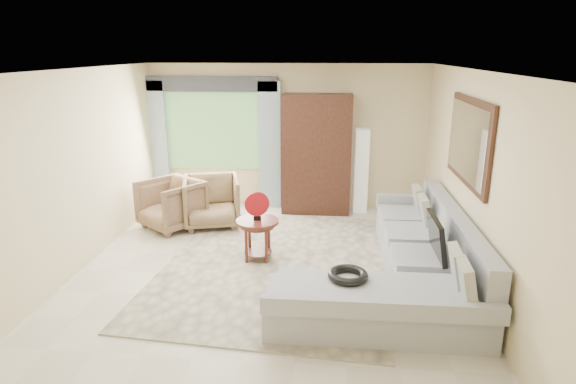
# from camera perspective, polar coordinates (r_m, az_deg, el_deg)

# --- Properties ---
(ground) EXTENTS (6.00, 6.00, 0.00)m
(ground) POSITION_cam_1_polar(r_m,az_deg,el_deg) (6.33, -2.57, -10.00)
(ground) COLOR silver
(ground) RESTS_ON ground
(area_rug) EXTENTS (3.34, 4.25, 0.02)m
(area_rug) POSITION_cam_1_polar(r_m,az_deg,el_deg) (6.66, -1.16, -8.49)
(area_rug) COLOR beige
(area_rug) RESTS_ON ground
(sectional_sofa) EXTENTS (2.30, 3.46, 0.90)m
(sectional_sofa) POSITION_cam_1_polar(r_m,az_deg,el_deg) (6.09, 14.25, -8.71)
(sectional_sofa) COLOR #A7AAB0
(sectional_sofa) RESTS_ON ground
(tv_screen) EXTENTS (0.14, 0.74, 0.48)m
(tv_screen) POSITION_cam_1_polar(r_m,az_deg,el_deg) (5.92, 17.20, -5.11)
(tv_screen) COLOR black
(tv_screen) RESTS_ON sectional_sofa
(garden_hose) EXTENTS (0.43, 0.43, 0.09)m
(garden_hose) POSITION_cam_1_polar(r_m,az_deg,el_deg) (5.18, 7.12, -9.75)
(garden_hose) COLOR black
(garden_hose) RESTS_ON sectional_sofa
(coffee_table) EXTENTS (0.59, 0.59, 0.59)m
(coffee_table) POSITION_cam_1_polar(r_m,az_deg,el_deg) (6.70, -3.62, -5.59)
(coffee_table) COLOR #4B1B14
(coffee_table) RESTS_ON ground
(red_disc) EXTENTS (0.33, 0.13, 0.34)m
(red_disc) POSITION_cam_1_polar(r_m,az_deg,el_deg) (6.52, -3.70, -1.43)
(red_disc) COLOR #A31017
(red_disc) RESTS_ON coffee_table
(armchair_left) EXTENTS (1.22, 1.23, 0.81)m
(armchair_left) POSITION_cam_1_polar(r_m,az_deg,el_deg) (8.08, -13.69, -1.41)
(armchair_left) COLOR #926F4F
(armchair_left) RESTS_ON ground
(armchair_right) EXTENTS (1.08, 1.10, 0.83)m
(armchair_right) POSITION_cam_1_polar(r_m,az_deg,el_deg) (8.05, -9.03, -1.13)
(armchair_right) COLOR olive
(armchair_right) RESTS_ON ground
(potted_plant) EXTENTS (0.50, 0.45, 0.48)m
(potted_plant) POSITION_cam_1_polar(r_m,az_deg,el_deg) (9.08, -15.04, -0.61)
(potted_plant) COLOR #999999
(potted_plant) RESTS_ON ground
(armoire) EXTENTS (1.20, 0.55, 2.10)m
(armoire) POSITION_cam_1_polar(r_m,az_deg,el_deg) (8.53, 3.39, 4.47)
(armoire) COLOR black
(armoire) RESTS_ON ground
(floor_lamp) EXTENTS (0.24, 0.24, 1.50)m
(floor_lamp) POSITION_cam_1_polar(r_m,az_deg,el_deg) (8.67, 8.67, 2.48)
(floor_lamp) COLOR silver
(floor_lamp) RESTS_ON ground
(window) EXTENTS (1.80, 0.04, 1.40)m
(window) POSITION_cam_1_polar(r_m,az_deg,el_deg) (8.96, -8.85, 7.17)
(window) COLOR #669E59
(window) RESTS_ON wall_back
(curtain_left) EXTENTS (0.40, 0.08, 2.30)m
(curtain_left) POSITION_cam_1_polar(r_m,az_deg,el_deg) (9.22, -15.30, 5.47)
(curtain_left) COLOR #9EB7CC
(curtain_left) RESTS_ON ground
(curtain_right) EXTENTS (0.40, 0.08, 2.30)m
(curtain_right) POSITION_cam_1_polar(r_m,az_deg,el_deg) (8.73, -2.18, 5.44)
(curtain_right) COLOR #9EB7CC
(curtain_right) RESTS_ON ground
(valance) EXTENTS (2.40, 0.12, 0.26)m
(valance) POSITION_cam_1_polar(r_m,az_deg,el_deg) (8.79, -9.21, 12.56)
(valance) COLOR #1E232D
(valance) RESTS_ON wall_back
(wall_mirror) EXTENTS (0.05, 1.70, 1.05)m
(wall_mirror) POSITION_cam_1_polar(r_m,az_deg,el_deg) (6.30, 20.60, 5.62)
(wall_mirror) COLOR black
(wall_mirror) RESTS_ON wall_right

